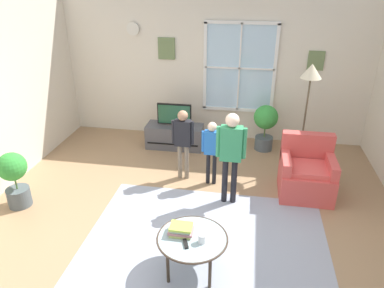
{
  "coord_description": "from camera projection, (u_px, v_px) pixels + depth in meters",
  "views": [
    {
      "loc": [
        0.72,
        -3.75,
        3.02
      ],
      "look_at": [
        0.0,
        0.48,
        0.97
      ],
      "focal_mm": 33.69,
      "sensor_mm": 36.0,
      "label": 1
    }
  ],
  "objects": [
    {
      "name": "potted_plant_corner",
      "position": [
        14.0,
        176.0,
        4.97
      ],
      "size": [
        0.39,
        0.39,
        0.82
      ],
      "color": "#4C565B",
      "rests_on": "ground_plane"
    },
    {
      "name": "armchair",
      "position": [
        306.0,
        174.0,
        5.33
      ],
      "size": [
        0.76,
        0.74,
        0.87
      ],
      "color": "#D14C47",
      "rests_on": "ground_plane"
    },
    {
      "name": "remote_near_books",
      "position": [
        186.0,
        244.0,
        3.76
      ],
      "size": [
        0.09,
        0.15,
        0.02
      ],
      "primitive_type": "cube",
      "rotation": [
        0.0,
        0.0,
        0.36
      ],
      "color": "black",
      "rests_on": "coffee_table"
    },
    {
      "name": "ground_plane",
      "position": [
        186.0,
        226.0,
        4.75
      ],
      "size": [
        6.35,
        6.51,
        0.02
      ],
      "primitive_type": "cube",
      "color": "#9E7A56"
    },
    {
      "name": "tv_stand",
      "position": [
        175.0,
        136.0,
        6.8
      ],
      "size": [
        1.06,
        0.45,
        0.44
      ],
      "color": "#4C4C51",
      "rests_on": "ground_plane"
    },
    {
      "name": "coffee_table",
      "position": [
        192.0,
        240.0,
        3.87
      ],
      "size": [
        0.78,
        0.78,
        0.45
      ],
      "color": "#99B2B7",
      "rests_on": "ground_plane"
    },
    {
      "name": "book_stack",
      "position": [
        181.0,
        230.0,
        3.9
      ],
      "size": [
        0.27,
        0.2,
        0.1
      ],
      "color": "#B5C466",
      "rests_on": "coffee_table"
    },
    {
      "name": "person_green_shirt",
      "position": [
        231.0,
        149.0,
        4.89
      ],
      "size": [
        0.41,
        0.19,
        1.36
      ],
      "color": "black",
      "rests_on": "ground_plane"
    },
    {
      "name": "back_wall",
      "position": [
        215.0,
        63.0,
        6.79
      ],
      "size": [
        5.75,
        0.17,
        2.94
      ],
      "color": "beige",
      "rests_on": "ground_plane"
    },
    {
      "name": "cup",
      "position": [
        202.0,
        239.0,
        3.77
      ],
      "size": [
        0.08,
        0.08,
        0.1
      ],
      "primitive_type": "cylinder",
      "color": "white",
      "rests_on": "coffee_table"
    },
    {
      "name": "television",
      "position": [
        174.0,
        114.0,
        6.61
      ],
      "size": [
        0.63,
        0.08,
        0.42
      ],
      "color": "#4C4C4C",
      "rests_on": "tv_stand"
    },
    {
      "name": "floor_lamp",
      "position": [
        310.0,
        82.0,
        5.54
      ],
      "size": [
        0.32,
        0.32,
        1.78
      ],
      "color": "black",
      "rests_on": "ground_plane"
    },
    {
      "name": "person_blue_shirt",
      "position": [
        212.0,
        146.0,
        5.43
      ],
      "size": [
        0.31,
        0.14,
        1.04
      ],
      "color": "black",
      "rests_on": "ground_plane"
    },
    {
      "name": "person_black_shirt",
      "position": [
        183.0,
        137.0,
        5.55
      ],
      "size": [
        0.35,
        0.16,
        1.16
      ],
      "color": "#726656",
      "rests_on": "ground_plane"
    },
    {
      "name": "area_rug",
      "position": [
        205.0,
        243.0,
        4.44
      ],
      "size": [
        2.98,
        2.27,
        0.01
      ],
      "primitive_type": "cube",
      "color": "#999EAD",
      "rests_on": "ground_plane"
    },
    {
      "name": "potted_plant_by_window",
      "position": [
        265.0,
        124.0,
        6.59
      ],
      "size": [
        0.44,
        0.44,
        0.86
      ],
      "color": "#4C565B",
      "rests_on": "ground_plane"
    }
  ]
}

